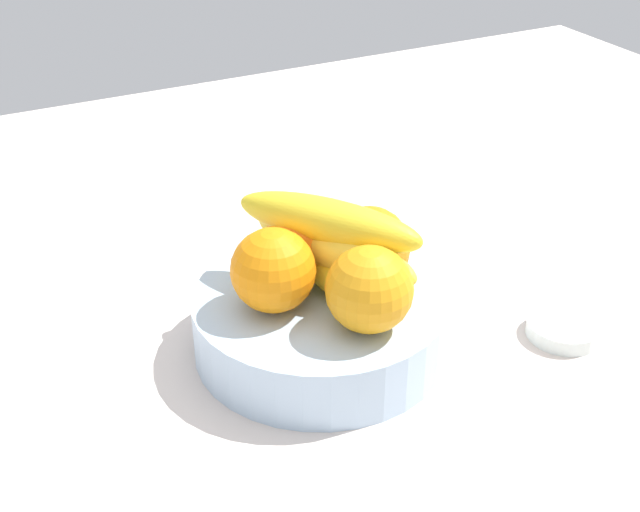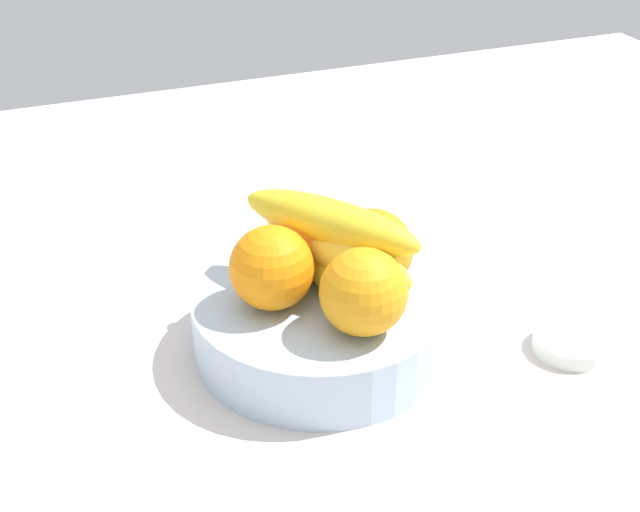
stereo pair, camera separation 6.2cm
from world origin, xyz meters
The scene contains 8 objects.
ground_plane centered at (0.00, 0.00, -1.50)cm, with size 180.00×140.00×3.00cm, color beige.
fruit_bowl centered at (1.92, -1.16, 2.77)cm, with size 22.31×22.31×5.55cm, color #ABC6DF.
orange_front_left centered at (-2.27, -0.85, 9.14)cm, with size 7.18×7.18×7.18cm, color orange.
orange_front_right centered at (3.37, -6.99, 9.14)cm, with size 7.18×7.18×7.18cm, color orange.
orange_center centered at (6.70, -1.16, 9.14)cm, with size 7.18×7.18×7.18cm, color orange.
orange_back_left centered at (2.38, 2.55, 9.14)cm, with size 7.18×7.18×7.18cm, color orange.
banana_bunch centered at (3.39, -0.02, 9.75)cm, with size 13.37×18.21×8.40cm.
jar_lid centered at (22.65, -9.51, 0.73)cm, with size 6.80×6.80×1.46cm, color silver.
Camera 1 is at (-26.37, -56.86, 46.59)cm, focal length 48.59 mm.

